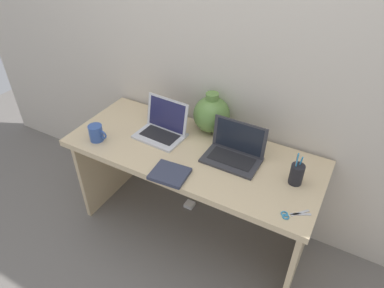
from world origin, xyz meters
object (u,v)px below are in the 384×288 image
Objects in this scene: laptop_right at (235,149)px; pen_cup at (297,174)px; coffee_mug at (96,133)px; scissors at (291,215)px; green_vase at (212,114)px; laptop_left at (163,126)px; power_brick at (190,205)px; notebook_stack at (169,173)px.

pen_cup is (0.37, -0.05, 0.01)m from laptop_right.
coffee_mug is at bearing -169.76° from pen_cup.
laptop_right reaches higher than scissors.
coffee_mug is (-0.58, -0.45, -0.07)m from green_vase.
pen_cup is at bearing 101.16° from scissors.
laptop_left is at bearing 162.85° from scissors.
power_brick is (-0.37, 0.12, -0.77)m from laptop_right.
notebook_stack is 0.68m from scissors.
notebook_stack reaches higher than power_brick.
power_brick is at bearing 153.21° from scissors.
laptop_right is 1.23× the size of green_vase.
notebook_stack is at bearing -74.65° from power_brick.
green_vase is 3.84× the size of power_brick.
green_vase is 2.09× the size of coffee_mug.
green_vase is at bearing 89.52° from notebook_stack.
power_brick is (-0.13, -0.07, -0.83)m from green_vase.
pen_cup is (0.62, -0.23, -0.06)m from green_vase.
coffee_mug is at bearing -162.39° from laptop_right.
power_brick is (0.45, 0.38, -0.76)m from coffee_mug.
laptop_left is 0.79m from power_brick.
laptop_left is 1.57× the size of notebook_stack.
laptop_right is 2.57× the size of coffee_mug.
green_vase is 1.38× the size of pen_cup.
notebook_stack is 0.58m from coffee_mug.
notebook_stack is at bearing -156.03° from pen_cup.
notebook_stack is at bearing -128.02° from laptop_right.
scissors is (0.42, -0.28, -0.05)m from laptop_right.
coffee_mug is 1.25m from scissors.
pen_cup reaches higher than power_brick.
green_vase is at bearing 37.73° from laptop_left.
green_vase is at bearing 29.88° from power_brick.
notebook_stack is (-0.25, -0.32, -0.05)m from laptop_right.
laptop_left is at bearing -142.27° from green_vase.
scissors is at bearing -1.05° from coffee_mug.
coffee_mug is (-0.83, -0.26, -0.00)m from laptop_right.
coffee_mug reaches higher than notebook_stack.
laptop_left is 2.31× the size of scissors.
laptop_right is (0.50, 0.00, -0.00)m from laptop_left.
pen_cup is at bearing -12.23° from power_brick.
power_brick is at bearing -150.12° from green_vase.
notebook_stack is at bearing -53.06° from laptop_left.
scissors is (0.92, -0.28, -0.06)m from laptop_left.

